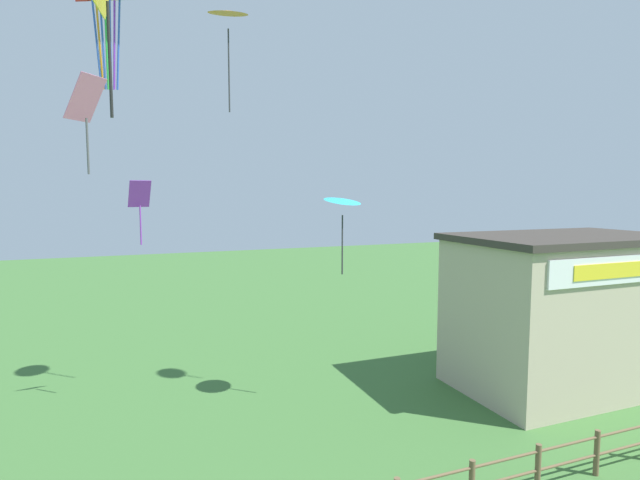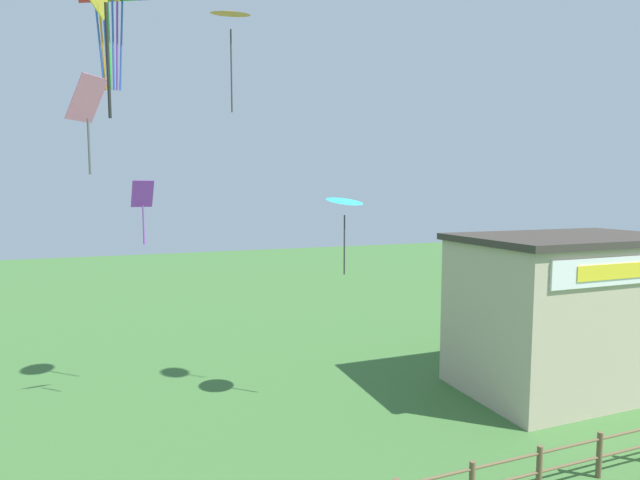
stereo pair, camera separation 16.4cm
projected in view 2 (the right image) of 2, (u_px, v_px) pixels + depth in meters
seaside_building at (568, 311)px, 18.45m from camera, size 8.15×5.02×5.72m
kite_purple_streamer at (143, 200)px, 16.20m from camera, size 0.74×0.54×2.08m
kite_orange_delta at (230, 15)px, 16.03m from camera, size 1.50×1.49×3.33m
kite_pink_diamond at (87, 106)px, 11.17m from camera, size 0.92×0.96×2.16m
kite_cyan_delta at (345, 201)px, 16.38m from camera, size 1.55×1.55×2.64m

